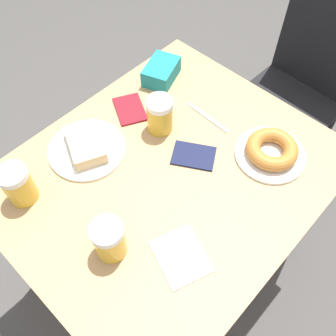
% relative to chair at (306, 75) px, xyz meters
% --- Properties ---
extents(ground_plane, '(8.00, 8.00, 0.00)m').
position_rel_chair_xyz_m(ground_plane, '(0.00, -0.86, -0.55)').
color(ground_plane, '#474442').
extents(table, '(0.79, 0.94, 0.74)m').
position_rel_chair_xyz_m(table, '(0.00, -0.86, 0.12)').
color(table, tan).
rests_on(table, ground_plane).
extents(chair, '(0.41, 0.41, 0.94)m').
position_rel_chair_xyz_m(chair, '(0.00, 0.00, 0.00)').
color(chair, black).
rests_on(chair, ground_plane).
extents(plate_with_cake, '(0.23, 0.23, 0.05)m').
position_rel_chair_xyz_m(plate_with_cake, '(-0.23, -0.97, 0.21)').
color(plate_with_cake, white).
rests_on(plate_with_cake, table).
extents(plate_with_donut, '(0.21, 0.21, 0.05)m').
position_rel_chair_xyz_m(plate_with_donut, '(0.18, -0.61, 0.21)').
color(plate_with_donut, white).
rests_on(plate_with_donut, table).
extents(beer_mug_left, '(0.08, 0.08, 0.12)m').
position_rel_chair_xyz_m(beer_mug_left, '(-0.23, -1.19, 0.25)').
color(beer_mug_left, gold).
rests_on(beer_mug_left, table).
extents(beer_mug_center, '(0.08, 0.08, 0.12)m').
position_rel_chair_xyz_m(beer_mug_center, '(-0.13, -0.75, 0.25)').
color(beer_mug_center, gold).
rests_on(beer_mug_center, table).
extents(beer_mug_right, '(0.08, 0.08, 0.12)m').
position_rel_chair_xyz_m(beer_mug_right, '(0.06, -1.13, 0.25)').
color(beer_mug_right, gold).
rests_on(beer_mug_right, table).
extents(napkin_folded, '(0.17, 0.16, 0.00)m').
position_rel_chair_xyz_m(napkin_folded, '(0.20, -1.02, 0.19)').
color(napkin_folded, white).
rests_on(napkin_folded, table).
extents(fork, '(0.17, 0.02, 0.00)m').
position_rel_chair_xyz_m(fork, '(-0.05, -0.62, 0.19)').
color(fork, silver).
rests_on(fork, table).
extents(passport_near_edge, '(0.15, 0.14, 0.01)m').
position_rel_chair_xyz_m(passport_near_edge, '(-0.25, -0.77, 0.19)').
color(passport_near_edge, maroon).
rests_on(passport_near_edge, table).
extents(passport_far_edge, '(0.15, 0.14, 0.01)m').
position_rel_chair_xyz_m(passport_far_edge, '(0.02, -0.77, 0.19)').
color(passport_far_edge, '#141938').
rests_on(passport_far_edge, table).
extents(blue_pouch, '(0.13, 0.16, 0.06)m').
position_rel_chair_xyz_m(blue_pouch, '(-0.28, -0.59, 0.22)').
color(blue_pouch, teal).
rests_on(blue_pouch, table).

